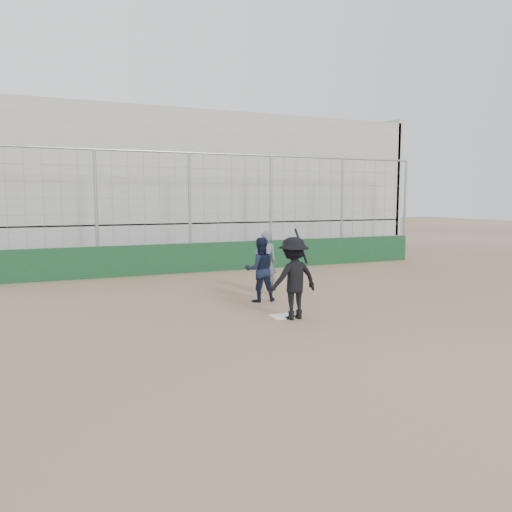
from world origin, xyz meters
name	(u,v)px	position (x,y,z in m)	size (l,w,h in m)	color
ground	(282,317)	(0.00, 0.00, 0.00)	(90.00, 90.00, 0.00)	brown
home_plate	(282,316)	(0.00, 0.00, 0.01)	(0.44, 0.44, 0.02)	white
backstop	(190,244)	(0.00, 7.00, 0.96)	(18.10, 0.25, 4.04)	#11371D
bleachers	(157,188)	(0.00, 11.95, 2.92)	(20.25, 6.70, 6.98)	#999999
batter_at_plate	(293,278)	(0.14, -0.22, 0.85)	(1.16, 0.81, 1.86)	black
catcher_crouched	(260,280)	(0.21, 1.63, 0.53)	(0.81, 0.66, 1.07)	black
umpire	(266,265)	(0.80, 2.61, 0.74)	(0.60, 0.39, 1.48)	#545C6B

